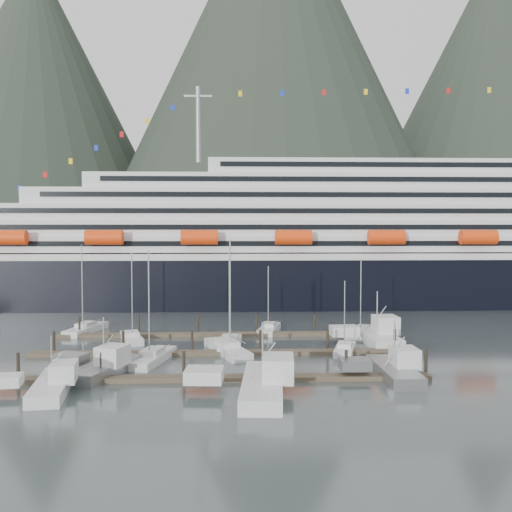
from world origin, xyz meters
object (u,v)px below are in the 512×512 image
(sailboat_a, at_px, (132,338))
(trawler_c, at_px, (261,383))
(sailboat_c, at_px, (230,345))
(trawler_d, at_px, (393,369))
(sailboat_f, at_px, (269,329))
(trawler_b, at_px, (103,367))
(cruise_ship, at_px, (383,247))
(sailboat_b, at_px, (153,358))
(sailboat_d, at_px, (227,350))
(trawler_a, at_px, (51,384))
(trawler_e, at_px, (376,336))
(sailboat_g, at_px, (362,333))
(sailboat_e, at_px, (86,330))
(sailboat_h, at_px, (345,350))

(sailboat_a, distance_m, trawler_c, 32.60)
(sailboat_c, height_order, trawler_d, sailboat_c)
(sailboat_f, bearing_deg, trawler_b, 155.52)
(cruise_ship, bearing_deg, trawler_c, -113.09)
(sailboat_b, distance_m, sailboat_d, 10.36)
(trawler_a, bearing_deg, trawler_b, -36.16)
(trawler_a, relative_size, trawler_c, 0.76)
(sailboat_a, height_order, trawler_a, sailboat_a)
(sailboat_d, height_order, trawler_d, sailboat_d)
(trawler_e, bearing_deg, trawler_c, 141.21)
(sailboat_b, xyz_separation_m, sailboat_g, (29.58, 16.18, -0.03))
(sailboat_d, bearing_deg, sailboat_g, -79.66)
(sailboat_a, height_order, trawler_d, sailboat_a)
(cruise_ship, xyz_separation_m, trawler_a, (-50.99, -69.00, -11.20))
(sailboat_b, xyz_separation_m, trawler_d, (27.67, -8.57, 0.46))
(cruise_ship, height_order, trawler_b, cruise_ship)
(sailboat_a, relative_size, trawler_c, 0.84)
(trawler_b, distance_m, trawler_e, 39.01)
(cruise_ship, xyz_separation_m, sailboat_e, (-55.75, -34.95, -11.61))
(sailboat_b, bearing_deg, trawler_c, -125.06)
(sailboat_e, height_order, sailboat_f, sailboat_e)
(sailboat_d, height_order, trawler_b, sailboat_d)
(cruise_ship, distance_m, sailboat_e, 66.82)
(sailboat_c, distance_m, trawler_e, 21.04)
(sailboat_g, xyz_separation_m, trawler_c, (-16.85, -30.35, 0.58))
(sailboat_c, height_order, trawler_a, sailboat_c)
(sailboat_g, bearing_deg, cruise_ship, 8.60)
(trawler_d, bearing_deg, sailboat_d, 52.85)
(sailboat_h, bearing_deg, trawler_d, -151.45)
(sailboat_b, xyz_separation_m, sailboat_f, (15.62, 20.07, -0.03))
(sailboat_a, bearing_deg, sailboat_e, 31.02)
(cruise_ship, height_order, sailboat_e, cruise_ship)
(sailboat_c, bearing_deg, trawler_a, 143.16)
(sailboat_a, xyz_separation_m, trawler_e, (35.18, -2.60, 0.59))
(sailboat_e, distance_m, sailboat_h, 41.34)
(sailboat_c, height_order, trawler_b, sailboat_c)
(cruise_ship, height_order, trawler_a, cruise_ship)
(sailboat_g, bearing_deg, trawler_b, 150.14)
(sailboat_e, relative_size, sailboat_f, 1.31)
(sailboat_h, bearing_deg, sailboat_c, 91.41)
(sailboat_e, bearing_deg, trawler_d, -110.68)
(sailboat_h, xyz_separation_m, trawler_a, (-33.14, -17.54, 0.45))
(sailboat_b, relative_size, sailboat_d, 0.93)
(sailboat_b, height_order, sailboat_c, sailboat_b)
(trawler_d, bearing_deg, trawler_b, 84.90)
(sailboat_d, bearing_deg, trawler_a, 116.87)
(cruise_ship, height_order, sailboat_b, cruise_ship)
(cruise_ship, distance_m, trawler_b, 78.85)
(sailboat_b, bearing_deg, sailboat_f, -24.87)
(sailboat_f, bearing_deg, sailboat_b, 155.11)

